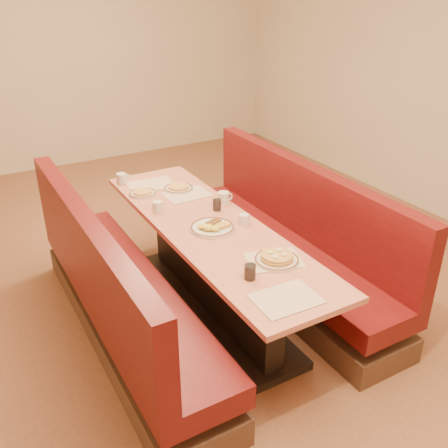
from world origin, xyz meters
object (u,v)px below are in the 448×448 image
coffee_mug_a (244,219)px  soda_tumbler_mid (217,205)px  coffee_mug_c (224,198)px  booth_right (288,247)px  coffee_mug_b (158,206)px  booth_left (118,298)px  coffee_mug_d (122,178)px  soda_tumbler_near (250,272)px  diner_table (210,269)px  eggs_plate (212,227)px  pancake_plate (277,258)px

coffee_mug_a → soda_tumbler_mid: 0.32m
coffee_mug_c → coffee_mug_a: bearing=-95.5°
booth_right → coffee_mug_b: booth_right is taller
booth_left → coffee_mug_a: booth_left is taller
coffee_mug_a → coffee_mug_d: size_ratio=0.86×
coffee_mug_b → soda_tumbler_near: 1.16m
coffee_mug_c → coffee_mug_d: (-0.56, 0.81, -0.00)m
booth_right → coffee_mug_b: (-0.97, 0.41, 0.43)m
diner_table → soda_tumbler_mid: (0.17, 0.20, 0.42)m
diner_table → coffee_mug_c: bearing=45.3°
eggs_plate → coffee_mug_b: bearing=114.2°
diner_table → pancake_plate: bearing=-79.4°
diner_table → coffee_mug_d: (-0.28, 1.10, 0.42)m
coffee_mug_c → soda_tumbler_mid: (-0.11, -0.08, -0.01)m
booth_left → coffee_mug_c: 1.14m
coffee_mug_a → coffee_mug_d: 1.31m
coffee_mug_b → coffee_mug_d: (-0.04, 0.69, 0.00)m
coffee_mug_a → coffee_mug_d: (-0.50, 1.21, 0.01)m
booth_right → diner_table: bearing=180.0°
pancake_plate → soda_tumbler_near: soda_tumbler_near is taller
booth_right → soda_tumbler_near: bearing=-139.0°
booth_left → soda_tumbler_mid: bearing=12.6°
booth_left → coffee_mug_b: (0.50, 0.41, 0.43)m
coffee_mug_a → soda_tumbler_near: bearing=-136.5°
diner_table → booth_left: 0.73m
diner_table → booth_right: bearing=0.0°
eggs_plate → booth_left: bearing=174.3°
booth_left → coffee_mug_c: (1.02, 0.29, 0.44)m
coffee_mug_d → soda_tumbler_mid: size_ratio=1.34×
coffee_mug_a → coffee_mug_b: coffee_mug_b is taller
booth_right → pancake_plate: bearing=-132.4°
eggs_plate → coffee_mug_c: size_ratio=2.51×
eggs_plate → coffee_mug_a: 0.25m
booth_left → pancake_plate: (0.86, -0.67, 0.41)m
soda_tumbler_near → coffee_mug_c: bearing=68.2°
coffee_mug_a → soda_tumbler_mid: (-0.05, 0.31, 0.00)m
booth_left → coffee_mug_a: 1.06m
diner_table → soda_tumbler_mid: size_ratio=28.10×
booth_right → coffee_mug_a: size_ratio=24.43×
pancake_plate → coffee_mug_d: 1.81m
pancake_plate → coffee_mug_a: size_ratio=2.80×
pancake_plate → booth_left: bearing=142.2°
booth_left → coffee_mug_d: bearing=67.5°
booth_left → soda_tumbler_mid: 1.02m
booth_right → eggs_plate: bearing=-174.6°
coffee_mug_a → coffee_mug_c: (0.06, 0.40, 0.01)m
booth_left → eggs_plate: (0.71, -0.07, 0.41)m
diner_table → booth_left: bearing=180.0°
eggs_plate → soda_tumbler_near: size_ratio=3.34×
diner_table → coffee_mug_a: size_ratio=24.43×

